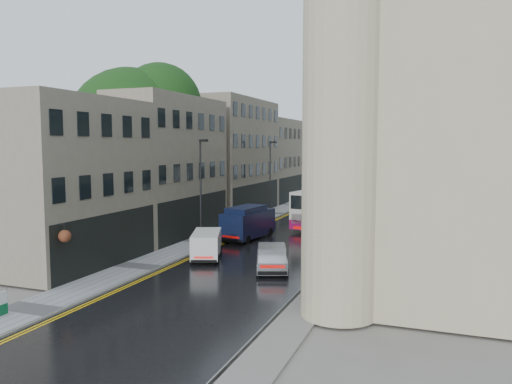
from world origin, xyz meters
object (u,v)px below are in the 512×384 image
Objects in this scene: silver_hatchback at (258,263)px; estate_sign at (1,304)px; navy_van at (225,224)px; cream_bus at (305,209)px; tree_far at (206,155)px; white_van at (192,249)px; lamp_post_near at (201,194)px; lamp_post_far at (270,178)px; pedestrian at (232,219)px; white_lorry at (355,192)px; tree_near at (130,150)px.

estate_sign is at bearing -147.57° from silver_hatchback.
navy_van reaches higher than estate_sign.
navy_van is at bearing -106.47° from cream_bus.
tree_far is 3.17× the size of white_van.
lamp_post_near reaches higher than navy_van.
lamp_post_near reaches higher than silver_hatchback.
navy_van is at bearing 83.69° from estate_sign.
lamp_post_near reaches higher than lamp_post_far.
lamp_post_far is (-1.42, 14.65, 2.53)m from navy_van.
silver_hatchback is at bearing 106.09° from pedestrian.
estate_sign is at bearing -109.66° from white_lorry.
cream_bus is (11.95, -4.90, -4.50)m from tree_far.
tree_near is at bearing -92.64° from lamp_post_far.
navy_van is at bearing 93.72° from pedestrian.
lamp_post_far is (-7.99, -4.63, 1.54)m from white_lorry.
cream_bus is at bearing 76.45° from silver_hatchback.
lamp_post_far is (-0.73, 17.30, -0.01)m from lamp_post_near.
silver_hatchback is 0.75× the size of navy_van.
lamp_post_near is (-6.49, 5.89, 3.14)m from silver_hatchback.
white_lorry is 17.02m from pedestrian.
lamp_post_near is at bearing 81.86° from pedestrian.
lamp_post_near is (7.51, -2.55, -3.05)m from tree_near.
lamp_post_near is (-0.69, -2.65, 2.54)m from navy_van.
white_lorry is at bearing -130.30° from pedestrian.
white_lorry is at bearing 87.86° from cream_bus.
tree_near is 20.50m from estate_sign.
tree_far is at bearing 102.99° from silver_hatchback.
tree_far is 16.28m from white_lorry.
lamp_post_near is at bearing -96.50° from navy_van.
tree_near is 13.85× the size of estate_sign.
cream_bus reaches higher than white_van.
tree_near reaches higher than navy_van.
navy_van is (-5.80, 8.55, 0.60)m from silver_hatchback.
tree_near reaches higher than pedestrian.
lamp_post_near reaches higher than white_van.
white_lorry is at bearing 56.85° from white_van.
tree_near is 13.02m from white_van.
white_lorry is (2.51, 11.29, 0.62)m from cream_bus.
navy_van is at bearing -58.51° from tree_far.
estate_sign is (-0.63, -33.26, -3.26)m from lamp_post_far.
white_lorry is 27.88m from silver_hatchback.
tree_far is 26.03m from silver_hatchback.
tree_near is 1.84× the size of lamp_post_near.
cream_bus is 3.19× the size of white_van.
silver_hatchback is 0.52× the size of lamp_post_far.
tree_near is at bearing -91.32° from tree_far.
lamp_post_far is at bearing 88.90° from estate_sign.
cream_bus is at bearing 90.22° from lamp_post_near.
white_lorry is 1.18× the size of lamp_post_far.
white_lorry is at bearing 77.17° from estate_sign.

